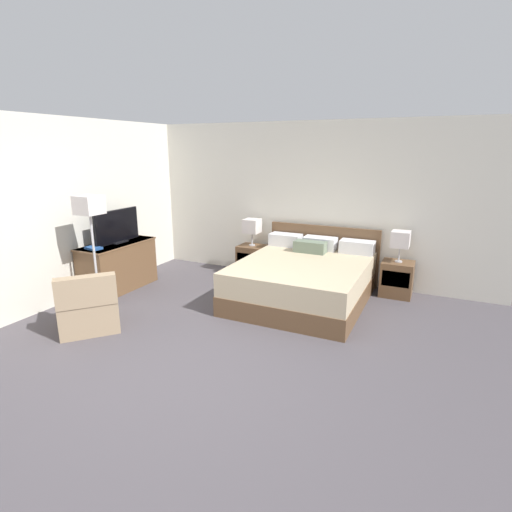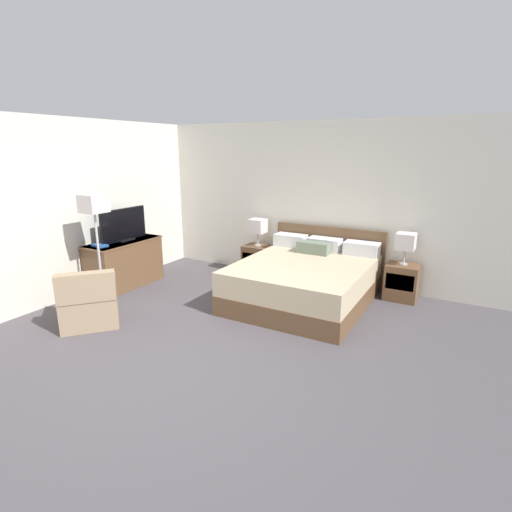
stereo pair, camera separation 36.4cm
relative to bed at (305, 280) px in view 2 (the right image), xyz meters
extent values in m
plane|color=#4C474C|center=(-0.47, -2.45, -0.33)|extent=(10.51, 10.51, 0.00)
cube|color=silver|center=(-0.47, 1.08, 0.99)|extent=(6.56, 0.06, 2.64)
cube|color=silver|center=(-3.18, -1.00, 0.99)|extent=(0.06, 5.30, 2.64)
cube|color=brown|center=(0.00, -0.08, -0.19)|extent=(1.79, 2.07, 0.28)
cube|color=#C6B28E|center=(0.00, -0.08, 0.12)|extent=(1.77, 2.05, 0.33)
cube|color=brown|center=(0.00, 0.99, 0.15)|extent=(1.86, 0.05, 0.96)
cube|color=silver|center=(-0.60, 0.79, 0.38)|extent=(0.52, 0.28, 0.20)
cube|color=silver|center=(0.00, 0.79, 0.38)|extent=(0.52, 0.28, 0.20)
cube|color=silver|center=(0.60, 0.79, 0.38)|extent=(0.52, 0.28, 0.20)
cube|color=slate|center=(-0.08, 0.52, 0.37)|extent=(0.50, 0.22, 0.18)
cube|color=brown|center=(-1.23, 0.79, -0.06)|extent=(0.47, 0.41, 0.54)
cube|color=#473120|center=(-1.23, 0.59, 0.00)|extent=(0.40, 0.01, 0.24)
cube|color=brown|center=(1.23, 0.79, -0.06)|extent=(0.47, 0.41, 0.54)
cube|color=#473120|center=(1.23, 0.59, 0.00)|extent=(0.40, 0.01, 0.24)
cylinder|color=#B7B7BC|center=(-1.23, 0.79, 0.22)|extent=(0.11, 0.11, 0.02)
cylinder|color=#B7B7BC|center=(-1.23, 0.79, 0.34)|extent=(0.02, 0.02, 0.22)
cube|color=silver|center=(-1.23, 0.79, 0.57)|extent=(0.26, 0.26, 0.24)
cylinder|color=#B7B7BC|center=(1.23, 0.79, 0.22)|extent=(0.11, 0.11, 0.02)
cylinder|color=#B7B7BC|center=(1.23, 0.79, 0.34)|extent=(0.02, 0.02, 0.22)
cube|color=silver|center=(1.23, 0.79, 0.57)|extent=(0.26, 0.26, 0.24)
cube|color=brown|center=(-2.86, -0.79, 0.05)|extent=(0.53, 1.22, 0.76)
cube|color=brown|center=(-2.86, -0.79, 0.42)|extent=(0.55, 1.26, 0.02)
cube|color=black|center=(-2.86, -0.75, 0.44)|extent=(0.18, 0.28, 0.02)
cube|color=black|center=(-2.86, -0.75, 0.70)|extent=(0.04, 0.90, 0.51)
cube|color=black|center=(-2.84, -0.75, 0.70)|extent=(0.01, 0.88, 0.49)
cube|color=#234C8E|center=(-2.87, -1.23, 0.45)|extent=(0.27, 0.19, 0.03)
cube|color=#9E8466|center=(-2.14, -2.07, -0.13)|extent=(0.96, 0.96, 0.40)
cube|color=#9E8466|center=(-1.94, -2.25, 0.25)|extent=(0.57, 0.62, 0.36)
cube|color=#9E8466|center=(-2.33, -2.29, 0.16)|extent=(0.53, 0.48, 0.18)
cube|color=#9E8466|center=(-1.94, -1.85, 0.16)|extent=(0.53, 0.48, 0.18)
cylinder|color=#B7B7BC|center=(-2.54, -1.53, -0.31)|extent=(0.28, 0.28, 0.02)
cylinder|color=#B7B7BC|center=(-2.54, -1.53, 0.36)|extent=(0.03, 0.03, 1.32)
cube|color=silver|center=(-2.54, -1.53, 1.15)|extent=(0.30, 0.30, 0.25)
camera|label=1|loc=(1.77, -5.39, 1.87)|focal=28.00mm
camera|label=2|loc=(2.09, -5.22, 1.87)|focal=28.00mm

